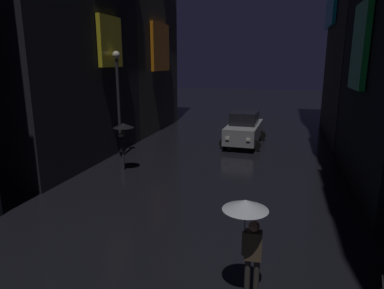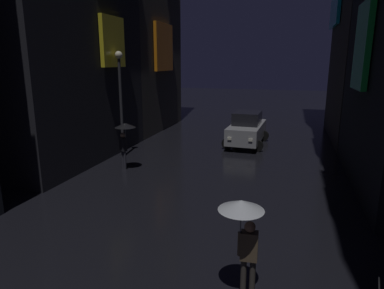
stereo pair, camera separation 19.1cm
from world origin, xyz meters
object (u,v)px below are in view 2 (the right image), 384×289
pedestrian_near_crossing_black (125,133)px  pedestrian_far_right_clear (244,222)px  streetlamp_left_far (120,92)px  car_distant (247,129)px

pedestrian_near_crossing_black → pedestrian_far_right_clear: 9.38m
streetlamp_left_far → pedestrian_near_crossing_black: bearing=-59.8°
pedestrian_far_right_clear → streetlamp_left_far: size_ratio=0.41×
car_distant → streetlamp_left_far: 7.47m
pedestrian_far_right_clear → streetlamp_left_far: 11.71m
streetlamp_left_far → car_distant: bearing=36.8°
pedestrian_far_right_clear → streetlamp_left_far: bearing=129.0°
pedestrian_near_crossing_black → car_distant: (4.55, 6.19, -0.74)m
pedestrian_near_crossing_black → car_distant: bearing=53.7°
pedestrian_near_crossing_black → streetlamp_left_far: size_ratio=0.41×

